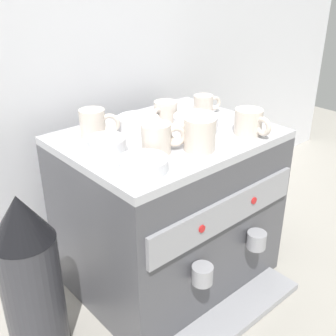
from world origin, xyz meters
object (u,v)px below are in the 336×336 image
Objects in this scene: ceramic_cup_4 at (250,122)px; ceramic_bowl_3 at (138,124)px; ceramic_cup_1 at (198,134)px; ceramic_bowl_1 at (106,146)px; ceramic_cup_0 at (158,138)px; espresso_machine at (169,209)px; ceramic_bowl_2 at (143,164)px; ceramic_bowl_0 at (196,123)px; coffee_grinder at (30,276)px; ceramic_cup_3 at (94,123)px; ceramic_cup_2 at (165,112)px; milk_pitcher at (241,212)px; ceramic_cup_5 at (204,105)px.

ceramic_bowl_3 is at bearing 133.18° from ceramic_cup_4.
ceramic_bowl_3 is at bearing 97.77° from ceramic_cup_1.
ceramic_cup_0 is at bearing -38.83° from ceramic_bowl_1.
ceramic_cup_4 is at bearing -41.46° from espresso_machine.
ceramic_cup_4 is 1.19× the size of ceramic_bowl_1.
ceramic_cup_0 is 0.11m from ceramic_bowl_2.
ceramic_cup_4 is 0.41m from ceramic_bowl_1.
ceramic_bowl_3 reaches higher than ceramic_bowl_2.
ceramic_bowl_0 is 0.60m from coffee_grinder.
ceramic_cup_1 is at bearing -82.23° from ceramic_bowl_3.
ceramic_cup_3 is at bearing 143.31° from espresso_machine.
ceramic_cup_2 is 0.58m from milk_pitcher.
ceramic_bowl_3 is (0.15, 0.21, 0.01)m from ceramic_bowl_2.
ceramic_bowl_3 is at bearing 24.64° from ceramic_bowl_1.
ceramic_cup_5 is at bearing 82.20° from ceramic_cup_4.
coffee_grinder is (-0.51, -0.07, -0.30)m from ceramic_cup_2.
coffee_grinder is at bearing 161.85° from ceramic_cup_1.
espresso_machine is 0.32m from ceramic_cup_0.
ceramic_bowl_1 is at bearing 143.89° from ceramic_cup_1.
espresso_machine is 1.27× the size of coffee_grinder.
ceramic_cup_3 is 0.37m from ceramic_cup_5.
ceramic_cup_0 reaches higher than ceramic_bowl_3.
ceramic_cup_2 is 0.10m from ceramic_bowl_3.
ceramic_cup_3 is at bearing 21.32° from coffee_grinder.
ceramic_cup_0 is 1.02× the size of ceramic_cup_1.
ceramic_bowl_3 is at bearing 120.11° from espresso_machine.
ceramic_cup_4 is (0.12, -0.23, 0.00)m from ceramic_cup_2.
espresso_machine is at bearing -59.89° from ceramic_bowl_3.
ceramic_bowl_3 is (0.06, 0.16, -0.02)m from ceramic_cup_0.
ceramic_bowl_2 is at bearing -125.48° from ceramic_bowl_3.
ceramic_bowl_1 is (-0.10, 0.08, -0.02)m from ceramic_cup_0.
ceramic_bowl_0 is at bearing -4.20° from coffee_grinder.
ceramic_cup_3 reaches higher than ceramic_cup_5.
ceramic_bowl_0 reaches higher than coffee_grinder.
ceramic_bowl_1 is (-0.26, -0.07, -0.01)m from ceramic_cup_2.
ceramic_bowl_3 reaches higher than coffee_grinder.
ceramic_cup_1 is (0.09, -0.06, 0.00)m from ceramic_cup_0.
ceramic_cup_5 is 0.80× the size of ceramic_bowl_2.
ceramic_bowl_3 reaches higher than espresso_machine.
coffee_grinder is (-0.29, -0.11, -0.30)m from ceramic_cup_3.
ceramic_cup_0 is 0.17m from ceramic_bowl_3.
coffee_grinder is (-0.62, 0.16, -0.30)m from ceramic_cup_4.
ceramic_cup_2 is 0.84× the size of milk_pitcher.
ceramic_cup_3 is 0.81× the size of ceramic_cup_4.
ceramic_cup_1 is at bearing -108.93° from ceramic_cup_2.
ceramic_cup_4 is 0.71m from coffee_grinder.
ceramic_cup_1 is 0.91× the size of ceramic_bowl_3.
ceramic_cup_4 is at bearing -14.53° from coffee_grinder.
ceramic_cup_3 is 0.12m from ceramic_bowl_1.
ceramic_bowl_3 is 0.96× the size of milk_pitcher.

